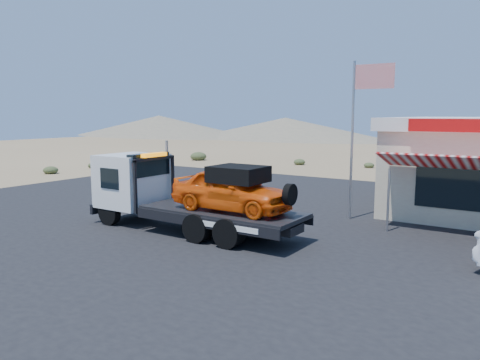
# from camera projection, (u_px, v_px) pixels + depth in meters

# --- Properties ---
(ground) EXTENTS (120.00, 120.00, 0.00)m
(ground) POSITION_uv_depth(u_px,v_px,m) (182.00, 226.00, 17.07)
(ground) COLOR #89714E
(ground) RESTS_ON ground
(asphalt_lot) EXTENTS (32.00, 24.00, 0.02)m
(asphalt_lot) POSITION_uv_depth(u_px,v_px,m) (270.00, 217.00, 18.45)
(asphalt_lot) COLOR black
(asphalt_lot) RESTS_ON ground
(tow_truck) EXTENTS (7.94, 2.35, 2.65)m
(tow_truck) POSITION_uv_depth(u_px,v_px,m) (187.00, 191.00, 16.13)
(tow_truck) COLOR black
(tow_truck) RESTS_ON asphalt_lot
(flagpole) EXTENTS (1.55, 0.10, 6.00)m
(flagpole) POSITION_uv_depth(u_px,v_px,m) (359.00, 122.00, 17.56)
(flagpole) COLOR #99999E
(flagpole) RESTS_ON asphalt_lot
(desert_scrub) EXTENTS (24.70, 29.29, 0.77)m
(desert_scrub) POSITION_uv_depth(u_px,v_px,m) (102.00, 167.00, 33.10)
(desert_scrub) COLOR #334324
(desert_scrub) RESTS_ON ground
(distant_hills) EXTENTS (126.00, 48.00, 4.20)m
(distant_hills) POSITION_uv_depth(u_px,v_px,m) (379.00, 129.00, 67.65)
(distant_hills) COLOR #726B59
(distant_hills) RESTS_ON ground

